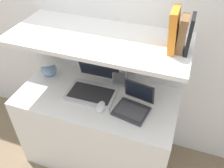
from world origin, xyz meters
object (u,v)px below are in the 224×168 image
Objects in this scene: laptop_large at (94,85)px; computer_mouse at (101,107)px; laptop_small at (134,105)px; book_brown at (182,35)px; table_lamp at (46,57)px; book_black at (190,35)px; book_orange at (174,30)px; router_box at (120,75)px.

laptop_large is 0.21m from computer_mouse.
laptop_small is 1.29× the size of book_brown.
book_brown reaches higher than table_lamp.
table_lamp is 1.11m from book_black.
book_black is 0.09m from book_orange.
book_black is (1.04, -0.05, 0.40)m from table_lamp.
table_lamp reaches higher than laptop_large.
laptop_small is at bearing -154.73° from book_brown.
table_lamp is at bearing 177.18° from book_brown.
table_lamp is 0.77× the size of laptop_large.
computer_mouse is at bearing -54.33° from laptop_large.
book_brown is at bearing 180.00° from book_black.
router_box is (-0.18, 0.25, 0.04)m from laptop_small.
router_box is (0.04, 0.32, 0.06)m from computer_mouse.
laptop_small reaches higher than router_box.
book_brown is (0.57, 0.01, 0.52)m from laptop_large.
laptop_large is 0.80m from book_black.
book_orange reaches higher than book_black.
book_brown is at bearing -2.82° from table_lamp.
table_lamp is at bearing 177.29° from book_black.
laptop_large reaches higher than router_box.
book_black is at bearing 0.00° from book_orange.
book_black is (0.44, -0.14, 0.50)m from router_box.
book_black is (0.27, 0.11, 0.53)m from laptop_small.
computer_mouse is 0.77× the size of router_box.
book_brown reaches higher than computer_mouse.
computer_mouse is at bearing -161.79° from laptop_small.
book_orange is (0.52, 0.01, 0.54)m from laptop_large.
book_brown is at bearing 25.27° from laptop_small.
book_brown is at bearing 0.00° from book_orange.
book_black is at bearing -17.50° from router_box.
laptop_small is 1.08× the size of book_orange.
router_box is 0.68m from book_black.
laptop_large is at bearing -179.15° from book_orange.
router_box is at bearing 162.50° from book_black.
book_black is at bearing 0.72° from laptop_large.
laptop_large is 0.77m from book_brown.
table_lamp is 1.16× the size of book_orange.
laptop_small is 0.31m from router_box.
laptop_large is at bearing -179.23° from book_brown.
computer_mouse is 0.33m from router_box.
laptop_small is (0.34, -0.10, -0.01)m from laptop_large.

